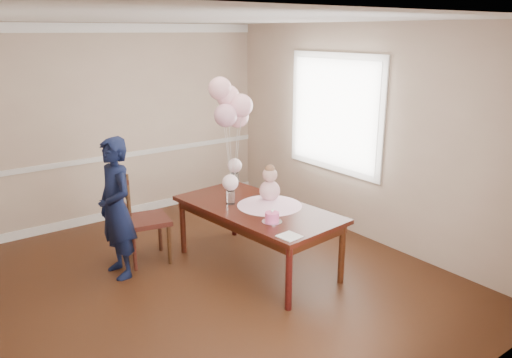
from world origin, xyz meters
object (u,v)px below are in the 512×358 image
Objects in this scene: birthday_cake at (272,217)px; woman at (116,208)px; dining_chair_seat at (146,220)px; dining_table_top at (257,209)px.

birthday_cake is 1.68m from woman.
birthday_cake reaches higher than dining_chair_seat.
birthday_cake is at bearing -113.96° from dining_table_top.
dining_table_top is at bearing 71.81° from birthday_cake.
dining_table_top reaches higher than dining_chair_seat.
dining_table_top is 13.33× the size of birthday_cake.
dining_table_top is at bearing -33.11° from dining_chair_seat.
woman is (-0.40, -0.14, 0.27)m from dining_chair_seat.
dining_chair_seat is 0.32× the size of woman.
dining_table_top is at bearing 58.39° from woman.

